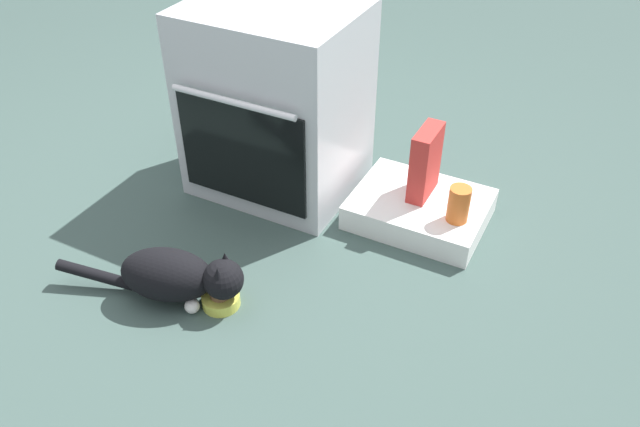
{
  "coord_description": "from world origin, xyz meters",
  "views": [
    {
      "loc": [
        1.19,
        -1.42,
        1.56
      ],
      "look_at": [
        0.41,
        0.09,
        0.25
      ],
      "focal_mm": 35.84,
      "sensor_mm": 36.0,
      "label": 1
    }
  ],
  "objects_px": {
    "pantry_cabinet": "(419,209)",
    "cereal_box": "(425,163)",
    "oven": "(275,102)",
    "sauce_jar": "(459,204)",
    "cat": "(176,276)",
    "food_bowl": "(221,299)"
  },
  "relations": [
    {
      "from": "pantry_cabinet",
      "to": "cereal_box",
      "type": "xyz_separation_m",
      "value": [
        -0.01,
        0.04,
        0.19
      ]
    },
    {
      "from": "oven",
      "to": "sauce_jar",
      "type": "distance_m",
      "value": 0.81
    },
    {
      "from": "pantry_cabinet",
      "to": "cat",
      "type": "distance_m",
      "value": 0.97
    },
    {
      "from": "cat",
      "to": "sauce_jar",
      "type": "relative_size",
      "value": 4.63
    },
    {
      "from": "food_bowl",
      "to": "oven",
      "type": "bearing_deg",
      "value": 105.23
    },
    {
      "from": "sauce_jar",
      "to": "food_bowl",
      "type": "bearing_deg",
      "value": -130.87
    },
    {
      "from": "oven",
      "to": "cat",
      "type": "bearing_deg",
      "value": -85.78
    },
    {
      "from": "food_bowl",
      "to": "cereal_box",
      "type": "distance_m",
      "value": 0.91
    },
    {
      "from": "cereal_box",
      "to": "pantry_cabinet",
      "type": "bearing_deg",
      "value": -75.41
    },
    {
      "from": "food_bowl",
      "to": "cat",
      "type": "xyz_separation_m",
      "value": [
        -0.14,
        -0.04,
        0.08
      ]
    },
    {
      "from": "cereal_box",
      "to": "sauce_jar",
      "type": "distance_m",
      "value": 0.21
    },
    {
      "from": "cat",
      "to": "sauce_jar",
      "type": "xyz_separation_m",
      "value": [
        0.73,
        0.72,
        0.07
      ]
    },
    {
      "from": "cereal_box",
      "to": "food_bowl",
      "type": "bearing_deg",
      "value": -118.06
    },
    {
      "from": "cat",
      "to": "cereal_box",
      "type": "relative_size",
      "value": 2.32
    },
    {
      "from": "pantry_cabinet",
      "to": "cereal_box",
      "type": "relative_size",
      "value": 1.81
    },
    {
      "from": "oven",
      "to": "food_bowl",
      "type": "distance_m",
      "value": 0.83
    },
    {
      "from": "food_bowl",
      "to": "cereal_box",
      "type": "bearing_deg",
      "value": 61.94
    },
    {
      "from": "oven",
      "to": "cat",
      "type": "distance_m",
      "value": 0.81
    },
    {
      "from": "pantry_cabinet",
      "to": "sauce_jar",
      "type": "bearing_deg",
      "value": -21.52
    },
    {
      "from": "pantry_cabinet",
      "to": "food_bowl",
      "type": "relative_size",
      "value": 3.95
    },
    {
      "from": "oven",
      "to": "cat",
      "type": "relative_size",
      "value": 1.17
    },
    {
      "from": "pantry_cabinet",
      "to": "cereal_box",
      "type": "bearing_deg",
      "value": 104.59
    }
  ]
}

